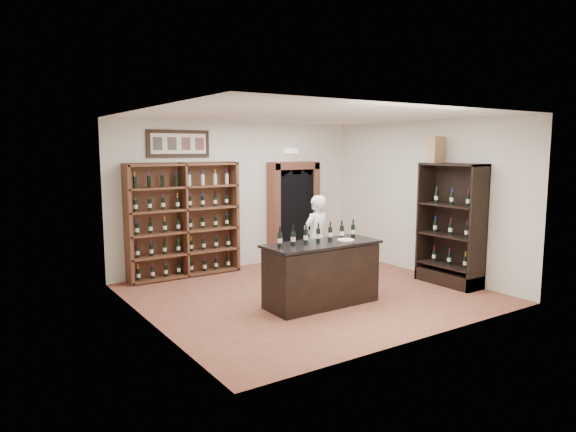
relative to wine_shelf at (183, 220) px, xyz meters
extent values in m
plane|color=#984E3D|center=(1.30, -2.33, -1.10)|extent=(5.50, 5.50, 0.00)
plane|color=white|center=(1.30, -2.33, 1.90)|extent=(5.50, 5.50, 0.00)
cube|color=silver|center=(1.30, 0.17, 0.40)|extent=(5.50, 0.04, 3.00)
cube|color=silver|center=(-1.45, -2.33, 0.40)|extent=(0.04, 5.00, 3.00)
cube|color=silver|center=(4.05, -2.33, 0.40)|extent=(0.04, 5.00, 3.00)
cube|color=#57311D|center=(0.00, 0.14, 0.00)|extent=(2.20, 0.02, 2.20)
cube|color=#57311D|center=(-1.07, -0.04, 0.00)|extent=(0.06, 0.38, 2.20)
cube|color=#57311D|center=(1.07, -0.04, 0.00)|extent=(0.06, 0.38, 2.20)
cube|color=#57311D|center=(0.00, -0.04, 0.00)|extent=(0.04, 0.38, 2.20)
cube|color=#57311D|center=(0.00, -0.04, -1.06)|extent=(2.18, 0.38, 0.04)
cube|color=#57311D|center=(0.00, -0.04, -0.64)|extent=(2.18, 0.38, 0.04)
cube|color=#57311D|center=(0.00, -0.04, -0.21)|extent=(2.18, 0.38, 0.03)
cube|color=#57311D|center=(0.00, -0.04, 0.21)|extent=(2.18, 0.38, 0.04)
cube|color=#57311D|center=(0.00, -0.04, 0.64)|extent=(2.18, 0.38, 0.04)
cube|color=#57311D|center=(0.00, -0.04, 1.06)|extent=(2.18, 0.38, 0.04)
cube|color=black|center=(0.00, 0.14, 1.45)|extent=(1.25, 0.04, 0.52)
cube|color=black|center=(2.55, 0.00, -0.04)|extent=(0.97, 0.29, 2.05)
cube|color=#9F563D|center=(2.04, -0.02, -0.02)|extent=(0.14, 0.35, 2.15)
cube|color=#9F563D|center=(3.06, -0.02, -0.02)|extent=(0.14, 0.35, 2.15)
cube|color=#9F563D|center=(2.55, -0.02, 0.99)|extent=(1.15, 0.35, 0.16)
cube|color=white|center=(2.55, 0.09, 1.30)|extent=(0.30, 0.10, 0.10)
cube|color=black|center=(1.10, -2.93, -0.63)|extent=(1.80, 0.70, 0.94)
cube|color=black|center=(1.10, -2.93, -0.12)|extent=(1.88, 0.78, 0.04)
cylinder|color=black|center=(0.38, -2.84, 0.01)|extent=(0.07, 0.07, 0.21)
cylinder|color=silver|center=(0.38, -2.84, -0.01)|extent=(0.07, 0.07, 0.07)
cylinder|color=black|center=(0.38, -2.84, 0.16)|extent=(0.03, 0.03, 0.09)
cylinder|color=black|center=(0.62, -2.84, 0.01)|extent=(0.07, 0.07, 0.21)
cylinder|color=silver|center=(0.62, -2.84, -0.01)|extent=(0.07, 0.07, 0.07)
cylinder|color=black|center=(0.62, -2.84, 0.16)|extent=(0.03, 0.03, 0.09)
cylinder|color=black|center=(0.86, -2.84, 0.01)|extent=(0.07, 0.07, 0.21)
cylinder|color=silver|center=(0.86, -2.84, -0.01)|extent=(0.07, 0.07, 0.07)
cylinder|color=black|center=(0.86, -2.84, 0.16)|extent=(0.03, 0.03, 0.09)
cylinder|color=black|center=(1.10, -2.84, 0.01)|extent=(0.07, 0.07, 0.21)
cylinder|color=silver|center=(1.10, -2.84, -0.01)|extent=(0.07, 0.07, 0.07)
cylinder|color=black|center=(1.10, -2.84, 0.16)|extent=(0.03, 0.03, 0.09)
cylinder|color=black|center=(1.34, -2.84, 0.01)|extent=(0.07, 0.07, 0.21)
cylinder|color=silver|center=(1.34, -2.84, -0.01)|extent=(0.07, 0.07, 0.07)
cylinder|color=black|center=(1.34, -2.84, 0.16)|extent=(0.03, 0.03, 0.09)
cylinder|color=black|center=(1.58, -2.84, 0.01)|extent=(0.07, 0.07, 0.21)
cylinder|color=silver|center=(1.58, -2.84, -0.01)|extent=(0.07, 0.07, 0.07)
cylinder|color=black|center=(1.58, -2.84, 0.16)|extent=(0.03, 0.03, 0.09)
cylinder|color=black|center=(1.82, -2.84, 0.01)|extent=(0.07, 0.07, 0.21)
cylinder|color=silver|center=(1.82, -2.84, -0.01)|extent=(0.07, 0.07, 0.07)
cylinder|color=black|center=(1.82, -2.84, 0.16)|extent=(0.03, 0.03, 0.09)
cube|color=black|center=(4.02, -3.23, 0.00)|extent=(0.02, 1.20, 2.20)
cube|color=black|center=(3.79, -3.81, 0.00)|extent=(0.48, 0.04, 2.20)
cube|color=black|center=(3.79, -2.65, 0.00)|extent=(0.48, 0.04, 2.20)
cube|color=black|center=(3.79, -3.23, 1.08)|extent=(0.48, 1.20, 0.04)
cube|color=black|center=(3.79, -3.23, -0.98)|extent=(0.48, 1.20, 0.24)
cube|color=black|center=(3.79, -3.23, -0.75)|extent=(0.48, 1.16, 0.03)
cube|color=black|center=(3.79, -3.23, -0.20)|extent=(0.48, 1.16, 0.03)
cube|color=black|center=(3.79, -3.23, 0.35)|extent=(0.48, 1.16, 0.03)
imported|color=white|center=(1.88, -1.75, -0.29)|extent=(0.64, 0.47, 1.61)
cylinder|color=silver|center=(1.52, -3.02, -0.09)|extent=(0.27, 0.27, 0.02)
cube|color=tan|center=(3.79, -2.84, 1.34)|extent=(0.36, 0.19, 0.48)
camera|label=1|loc=(-3.72, -9.22, 1.37)|focal=32.00mm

